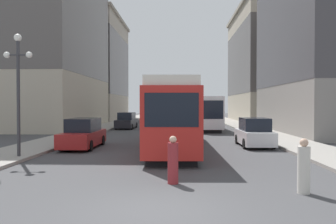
{
  "coord_description": "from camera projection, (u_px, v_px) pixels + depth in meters",
  "views": [
    {
      "loc": [
        0.61,
        -8.3,
        2.64
      ],
      "look_at": [
        0.03,
        8.09,
        2.3
      ],
      "focal_mm": 35.97,
      "sensor_mm": 36.0,
      "label": 1
    }
  ],
  "objects": [
    {
      "name": "streetcar",
      "position": [
        172.0,
        114.0,
        20.75
      ],
      "size": [
        2.96,
        14.42,
        3.89
      ],
      "rotation": [
        0.0,
        0.0,
        0.02
      ],
      "color": "black",
      "rests_on": "ground"
    },
    {
      "name": "parked_car_right_far",
      "position": [
        254.0,
        133.0,
        21.38
      ],
      "size": [
        1.91,
        4.22,
        1.82
      ],
      "rotation": [
        0.0,
        0.0,
        3.15
      ],
      "color": "black",
      "rests_on": "ground"
    },
    {
      "name": "building_left_midblock",
      "position": [
        80.0,
        68.0,
        59.34
      ],
      "size": [
        15.13,
        18.73,
        17.9
      ],
      "color": "#A89E8E",
      "rests_on": "ground"
    },
    {
      "name": "sidewalk_left",
      "position": [
        119.0,
        123.0,
        48.63
      ],
      "size": [
        3.2,
        120.0,
        0.15
      ],
      "primitive_type": "cube",
      "color": "gray",
      "rests_on": "ground"
    },
    {
      "name": "lamp_post_left_near",
      "position": [
        18.0,
        77.0,
        16.31
      ],
      "size": [
        1.41,
        0.36,
        5.94
      ],
      "color": "#333338",
      "rests_on": "sidewalk_left"
    },
    {
      "name": "pedestrian_crossing_far",
      "position": [
        304.0,
        168.0,
        10.02
      ],
      "size": [
        0.37,
        0.37,
        1.65
      ],
      "rotation": [
        0.0,
        0.0,
        0.49
      ],
      "color": "beige",
      "rests_on": "ground"
    },
    {
      "name": "sidewalk_right",
      "position": [
        233.0,
        123.0,
        48.05
      ],
      "size": [
        3.2,
        120.0,
        0.15
      ],
      "primitive_type": "cube",
      "color": "gray",
      "rests_on": "ground"
    },
    {
      "name": "transit_bus",
      "position": [
        204.0,
        111.0,
        36.8
      ],
      "size": [
        2.99,
        12.21,
        3.45
      ],
      "rotation": [
        0.0,
        0.0,
        0.03
      ],
      "color": "black",
      "rests_on": "ground"
    },
    {
      "name": "building_left_corner",
      "position": [
        30.0,
        23.0,
        39.57
      ],
      "size": [
        15.0,
        19.77,
        23.95
      ],
      "color": "#B2A893",
      "rests_on": "ground"
    },
    {
      "name": "building_right_midblock",
      "position": [
        274.0,
        64.0,
        54.03
      ],
      "size": [
        12.34,
        21.18,
        17.9
      ],
      "color": "#B2A893",
      "rests_on": "ground"
    },
    {
      "name": "parked_car_left_near",
      "position": [
        83.0,
        134.0,
        20.7
      ],
      "size": [
        1.9,
        4.84,
        1.82
      ],
      "rotation": [
        0.0,
        0.0,
        -0.0
      ],
      "color": "black",
      "rests_on": "ground"
    },
    {
      "name": "parked_car_left_mid",
      "position": [
        127.0,
        121.0,
        37.53
      ],
      "size": [
        2.0,
        4.79,
        1.82
      ],
      "rotation": [
        0.0,
        0.0,
        -0.03
      ],
      "color": "black",
      "rests_on": "ground"
    },
    {
      "name": "pedestrian_crossing_near",
      "position": [
        173.0,
        161.0,
        11.27
      ],
      "size": [
        0.36,
        0.36,
        1.61
      ],
      "rotation": [
        0.0,
        0.0,
        2.98
      ],
      "color": "maroon",
      "rests_on": "ground"
    },
    {
      "name": "ground_plane",
      "position": [
        155.0,
        211.0,
        8.37
      ],
      "size": [
        200.0,
        200.0,
        0.0
      ],
      "primitive_type": "plane",
      "color": "#424244"
    }
  ]
}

